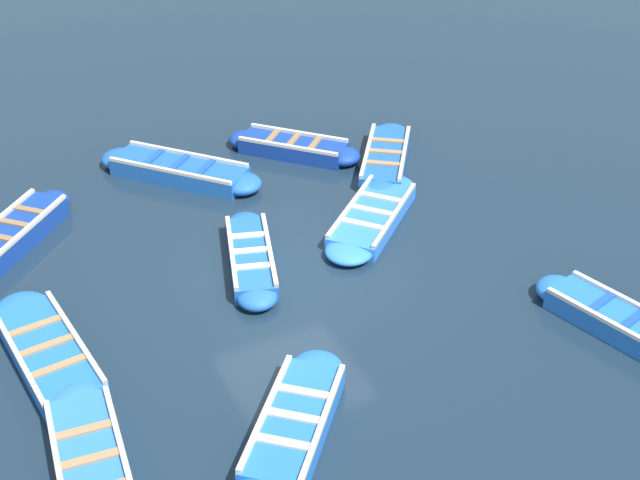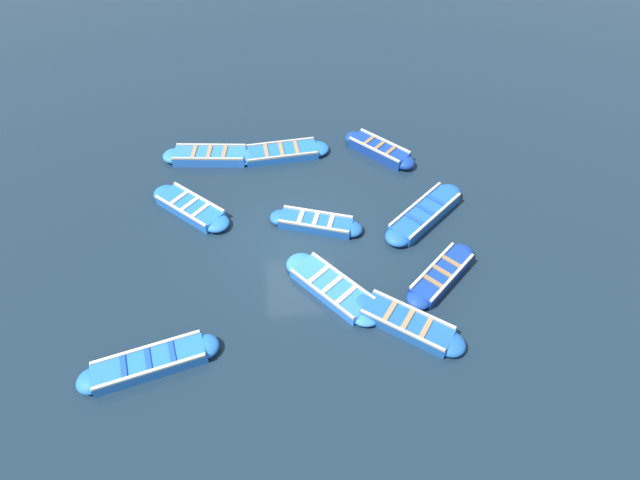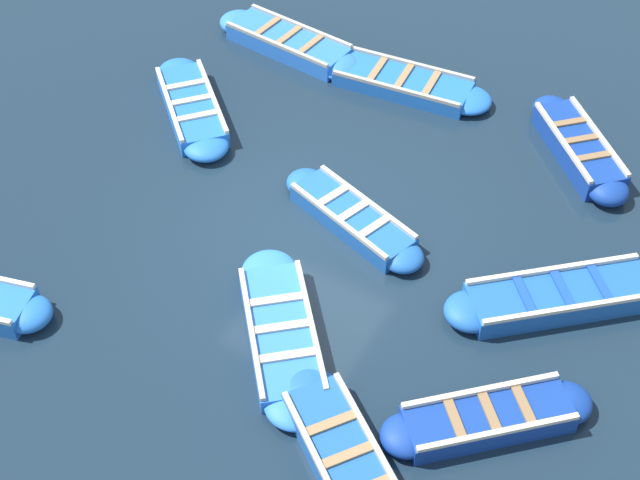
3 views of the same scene
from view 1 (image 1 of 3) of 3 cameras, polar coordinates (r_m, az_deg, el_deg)
name	(u,v)px [view 1 (image 1 of 3)]	position (r m, az deg, el deg)	size (l,w,h in m)	color
ground_plane	(291,274)	(16.14, -1.86, -2.20)	(120.00, 120.00, 0.00)	#162838
boat_alongside	(386,159)	(19.57, 4.22, 5.21)	(2.61, 3.19, 0.40)	#1E59AD
boat_near_quay	(180,171)	(19.25, -8.97, 4.40)	(3.12, 3.36, 0.43)	#1E59AD
boat_broadside	(92,469)	(12.83, -14.37, -13.99)	(1.20, 3.63, 0.41)	blue
boat_far_corner	(48,353)	(14.84, -17.00, -6.94)	(1.30, 3.74, 0.35)	blue
boat_drifting	(631,329)	(15.47, 19.27, -5.37)	(1.68, 3.70, 0.42)	blue
boat_tucked	(372,217)	(17.52, 3.37, 1.48)	(3.23, 2.98, 0.35)	blue
boat_outer_right	(17,232)	(17.86, -18.84, 0.47)	(2.72, 2.71, 0.47)	navy
boat_centre	(293,147)	(19.98, -1.71, 5.94)	(2.66, 2.75, 0.41)	navy
boat_mid_row	(294,425)	(13.03, -1.66, -11.75)	(2.83, 3.05, 0.39)	blue
boat_end_of_row	(251,258)	(16.32, -4.44, -1.15)	(1.62, 3.18, 0.38)	#1E59AD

